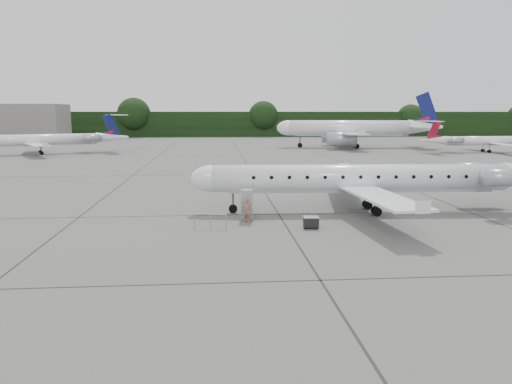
{
  "coord_description": "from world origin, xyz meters",
  "views": [
    {
      "loc": [
        -8.67,
        -32.73,
        7.74
      ],
      "look_at": [
        -5.85,
        1.21,
        2.3
      ],
      "focal_mm": 35.0,
      "sensor_mm": 36.0,
      "label": 1
    }
  ],
  "objects": [
    {
      "name": "safety_railing",
      "position": [
        -9.02,
        0.14,
        0.5
      ],
      "size": [
        2.16,
        0.59,
        1.0
      ],
      "primitive_type": null,
      "rotation": [
        0.0,
        0.0,
        -0.23
      ],
      "color": "gray",
      "rests_on": "ground"
    },
    {
      "name": "main_regional_jet",
      "position": [
        2.54,
        4.92,
        3.75
      ],
      "size": [
        30.24,
        22.44,
        7.5
      ],
      "primitive_type": null,
      "rotation": [
        0.0,
        0.0,
        -0.05
      ],
      "color": "silver",
      "rests_on": "ground"
    },
    {
      "name": "airstair",
      "position": [
        -6.37,
        3.13,
        1.18
      ],
      "size": [
        0.96,
        2.27,
        2.35
      ],
      "primitive_type": null,
      "rotation": [
        0.0,
        0.0,
        -0.05
      ],
      "color": "silver",
      "rests_on": "ground"
    },
    {
      "name": "bg_narrowbody",
      "position": [
        20.83,
        76.15,
        6.02
      ],
      "size": [
        36.59,
        28.58,
        12.05
      ],
      "primitive_type": null,
      "rotation": [
        0.0,
        0.0,
        -0.14
      ],
      "color": "silver",
      "rests_on": "ground"
    },
    {
      "name": "passenger",
      "position": [
        -6.43,
        1.87,
        0.86
      ],
      "size": [
        0.74,
        0.62,
        1.73
      ],
      "primitive_type": "imported",
      "rotation": [
        0.0,
        0.0,
        -0.38
      ],
      "color": "#855A48",
      "rests_on": "ground"
    },
    {
      "name": "bg_regional_left",
      "position": [
        -42.03,
        63.16,
        3.74
      ],
      "size": [
        34.24,
        29.94,
        7.49
      ],
      "primitive_type": null,
      "rotation": [
        0.0,
        0.0,
        0.39
      ],
      "color": "silver",
      "rests_on": "ground"
    },
    {
      "name": "baggage_cart",
      "position": [
        -2.24,
        -0.22,
        0.43
      ],
      "size": [
        1.03,
        0.86,
        0.85
      ],
      "primitive_type": null,
      "rotation": [
        0.0,
        0.0,
        -0.06
      ],
      "color": "black",
      "rests_on": "ground"
    },
    {
      "name": "bg_regional_right",
      "position": [
        45.5,
        61.4,
        3.13
      ],
      "size": [
        24.45,
        17.99,
        6.27
      ],
      "primitive_type": null,
      "rotation": [
        0.0,
        0.0,
        3.17
      ],
      "color": "silver",
      "rests_on": "ground"
    },
    {
      "name": "ground",
      "position": [
        0.0,
        0.0,
        0.0
      ],
      "size": [
        320.0,
        320.0,
        0.0
      ],
      "primitive_type": "plane",
      "color": "#575755",
      "rests_on": "ground"
    },
    {
      "name": "treeline",
      "position": [
        0.0,
        130.0,
        4.0
      ],
      "size": [
        260.0,
        4.0,
        8.0
      ],
      "primitive_type": "cube",
      "color": "black",
      "rests_on": "ground"
    }
  ]
}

